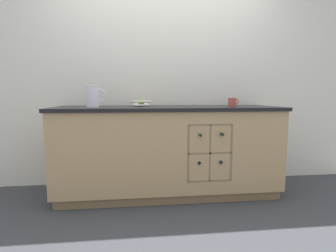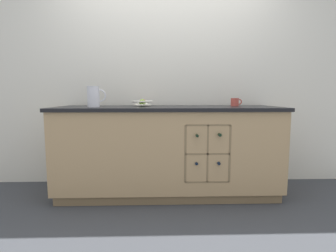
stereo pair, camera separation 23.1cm
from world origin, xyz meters
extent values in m
plane|color=#383A3F|center=(0.00, 0.00, 0.00)|extent=(14.00, 14.00, 0.00)
cube|color=silver|center=(0.00, 0.42, 1.27)|extent=(4.64, 0.06, 2.55)
cube|color=olive|center=(0.00, 0.00, 0.04)|extent=(2.18, 0.65, 0.09)
cube|color=tan|center=(0.00, 0.00, 0.49)|extent=(2.24, 0.71, 0.80)
cube|color=black|center=(0.00, 0.00, 0.90)|extent=(2.28, 0.75, 0.03)
cube|color=olive|center=(0.36, -0.25, 0.50)|extent=(0.41, 0.01, 0.54)
cube|color=olive|center=(0.15, -0.31, 0.50)|extent=(0.02, 0.10, 0.54)
cube|color=olive|center=(0.56, -0.31, 0.50)|extent=(0.02, 0.10, 0.54)
cube|color=olive|center=(0.36, -0.31, 0.23)|extent=(0.41, 0.10, 0.02)
cube|color=olive|center=(0.36, -0.31, 0.50)|extent=(0.41, 0.10, 0.02)
cube|color=olive|center=(0.36, -0.31, 0.77)|extent=(0.41, 0.10, 0.02)
cube|color=olive|center=(0.36, -0.31, 0.50)|extent=(0.02, 0.10, 0.54)
cylinder|color=black|center=(0.25, -0.18, 0.41)|extent=(0.07, 0.20, 0.07)
cylinder|color=black|center=(0.25, -0.33, 0.41)|extent=(0.03, 0.09, 0.03)
cylinder|color=black|center=(0.46, -0.19, 0.41)|extent=(0.08, 0.20, 0.08)
cylinder|color=black|center=(0.46, -0.34, 0.41)|extent=(0.03, 0.09, 0.03)
cylinder|color=black|center=(0.25, -0.21, 0.67)|extent=(0.07, 0.20, 0.07)
cylinder|color=black|center=(0.25, -0.35, 0.67)|extent=(0.03, 0.09, 0.03)
cylinder|color=black|center=(0.46, -0.22, 0.68)|extent=(0.08, 0.19, 0.08)
cylinder|color=black|center=(0.46, -0.35, 0.68)|extent=(0.03, 0.08, 0.03)
cylinder|color=silver|center=(-0.27, 0.15, 0.93)|extent=(0.10, 0.10, 0.01)
cone|color=silver|center=(-0.27, 0.15, 0.96)|extent=(0.20, 0.20, 0.05)
torus|color=silver|center=(-0.27, 0.15, 0.97)|extent=(0.22, 0.22, 0.02)
sphere|color=red|center=(-0.27, 0.16, 0.96)|extent=(0.07, 0.07, 0.07)
sphere|color=#7FA838|center=(-0.27, 0.10, 0.96)|extent=(0.07, 0.07, 0.07)
cylinder|color=white|center=(-0.74, -0.07, 1.02)|extent=(0.12, 0.12, 0.21)
torus|color=white|center=(-0.74, -0.07, 1.12)|extent=(0.12, 0.12, 0.01)
torus|color=white|center=(-0.68, -0.07, 1.03)|extent=(0.12, 0.01, 0.12)
cylinder|color=#B7473D|center=(0.73, 0.12, 0.96)|extent=(0.09, 0.09, 0.09)
torus|color=#B7473D|center=(0.78, 0.12, 0.97)|extent=(0.07, 0.01, 0.07)
camera|label=1|loc=(-0.31, -2.69, 1.03)|focal=28.00mm
camera|label=2|loc=(-0.08, -2.71, 1.03)|focal=28.00mm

